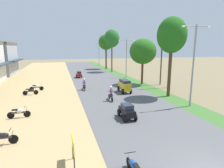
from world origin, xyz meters
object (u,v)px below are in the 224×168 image
at_px(median_tree_nearest, 172,36).
at_px(street_signboard, 73,145).
at_px(car_hatchback_red, 79,74).
at_px(streetlamp_near, 194,61).
at_px(car_van_yellow, 125,85).
at_px(motorbike_ahead_second, 134,167).
at_px(parked_motorbike_second, 19,112).
at_px(utility_pole_near, 161,57).
at_px(median_tree_third, 112,39).
at_px(streetlamp_mid, 126,56).
at_px(median_tree_second, 143,51).
at_px(parked_motorbike_nearest, 2,137).
at_px(streetlamp_far, 99,53).
at_px(median_tree_fourth, 106,42).
at_px(car_hatchback_black, 127,111).
at_px(parked_motorbike_third, 31,91).
at_px(motorbike_ahead_third, 111,94).
at_px(motorbike_ahead_fourth, 84,84).
at_px(parked_motorbike_fourth, 37,87).

bearing_deg(median_tree_nearest, street_signboard, -139.06).
bearing_deg(car_hatchback_red, streetlamp_near, -66.98).
relative_size(car_van_yellow, motorbike_ahead_second, 1.34).
distance_m(parked_motorbike_second, utility_pole_near, 21.24).
bearing_deg(median_tree_third, streetlamp_mid, -88.10).
distance_m(parked_motorbike_second, median_tree_second, 19.53).
relative_size(parked_motorbike_nearest, streetlamp_far, 0.26).
relative_size(median_tree_nearest, median_tree_fourth, 1.00).
distance_m(car_hatchback_black, car_hatchback_red, 22.27).
bearing_deg(median_tree_nearest, car_van_yellow, 145.52).
bearing_deg(motorbike_ahead_second, car_van_yellow, 71.91).
bearing_deg(parked_motorbike_second, parked_motorbike_third, 91.42).
xyz_separation_m(streetlamp_mid, utility_pole_near, (2.89, -7.84, 0.04)).
distance_m(parked_motorbike_third, motorbike_ahead_second, 18.36).
bearing_deg(motorbike_ahead_third, motorbike_ahead_fourth, 110.09).
xyz_separation_m(parked_motorbike_fourth, utility_pole_near, (18.35, -0.61, 3.77)).
bearing_deg(street_signboard, streetlamp_far, 76.79).
bearing_deg(motorbike_ahead_third, street_signboard, -114.70).
xyz_separation_m(car_hatchback_red, motorbike_ahead_third, (1.76, -16.82, 0.11)).
relative_size(street_signboard, streetlamp_near, 0.19).
bearing_deg(streetlamp_mid, motorbike_ahead_fourth, -136.91).
xyz_separation_m(parked_motorbike_third, streetlamp_mid, (15.92, 9.43, 3.72)).
distance_m(parked_motorbike_second, parked_motorbike_fourth, 10.14).
xyz_separation_m(parked_motorbike_nearest, median_tree_second, (15.95, 14.87, 4.64)).
bearing_deg(motorbike_ahead_second, car_hatchback_black, 72.19).
xyz_separation_m(median_tree_third, streetlamp_far, (0.30, 16.44, -3.67)).
distance_m(parked_motorbike_second, car_hatchback_red, 20.81).
distance_m(streetlamp_far, car_van_yellow, 37.45).
distance_m(median_tree_second, streetlamp_near, 11.58).
height_order(street_signboard, streetlamp_mid, streetlamp_mid).
distance_m(car_van_yellow, motorbike_ahead_third, 4.06).
distance_m(car_hatchback_black, car_van_yellow, 8.90).
relative_size(street_signboard, car_hatchback_red, 0.75).
bearing_deg(streetlamp_near, parked_motorbike_third, 150.26).
height_order(parked_motorbike_second, street_signboard, street_signboard).
height_order(median_tree_fourth, utility_pole_near, median_tree_fourth).
xyz_separation_m(motorbike_ahead_second, motorbike_ahead_fourth, (0.09, 17.93, 0.28)).
xyz_separation_m(median_tree_fourth, streetlamp_near, (0.17, -33.88, -2.57)).
height_order(parked_motorbike_second, streetlamp_far, streetlamp_far).
relative_size(parked_motorbike_fourth, motorbike_ahead_second, 1.00).
xyz_separation_m(parked_motorbike_third, median_tree_nearest, (15.99, -5.13, 6.55)).
relative_size(parked_motorbike_third, car_hatchback_black, 0.90).
distance_m(street_signboard, streetlamp_mid, 27.76).
height_order(parked_motorbike_third, streetlamp_far, streetlamp_far).
relative_size(parked_motorbike_fourth, motorbike_ahead_third, 1.00).
bearing_deg(car_van_yellow, car_hatchback_black, -108.31).
xyz_separation_m(street_signboard, median_tree_nearest, (11.92, 10.34, 5.99)).
relative_size(parked_motorbike_nearest, median_tree_second, 0.25).
height_order(parked_motorbike_second, median_tree_second, median_tree_second).
xyz_separation_m(streetlamp_far, motorbike_ahead_third, (-7.08, -40.11, -3.31)).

